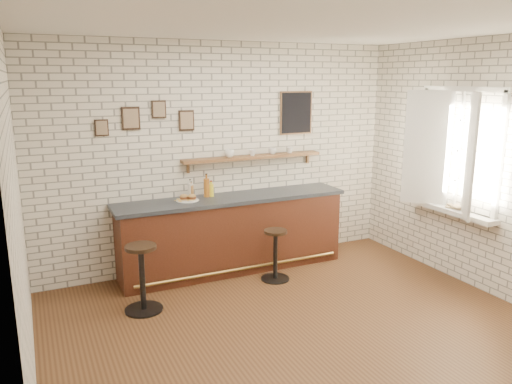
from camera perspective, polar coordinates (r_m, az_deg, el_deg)
ground at (r=5.45m, az=4.37°, el=-14.78°), size 5.00×5.00×0.00m
bar_counter at (r=6.68m, az=-2.69°, el=-4.74°), size 3.10×0.65×1.01m
sandwich_plate at (r=6.38m, az=-7.85°, el=-0.94°), size 0.28×0.28×0.01m
ciabatta_sandwich at (r=6.37m, az=-7.78°, el=-0.58°), size 0.22×0.15×0.07m
potato_chips at (r=6.37m, az=-7.95°, el=-0.89°), size 0.26×0.18×0.00m
bitters_bottle_brown at (r=6.48m, az=-7.43°, el=0.07°), size 0.07×0.07×0.23m
bitters_bottle_white at (r=6.47m, az=-7.51°, el=0.16°), size 0.07×0.07×0.25m
bitters_bottle_amber at (r=6.53m, az=-5.67°, el=0.53°), size 0.07×0.07×0.31m
condiment_bottle_yellow at (r=6.56m, az=-5.14°, el=0.26°), size 0.07×0.07×0.21m
bar_stool_left at (r=5.69m, az=-12.88°, el=-9.33°), size 0.42×0.42×0.76m
bar_stool_right at (r=6.39m, az=2.23°, el=-7.00°), size 0.39×0.39×0.66m
wall_shelf at (r=6.79m, az=-0.33°, el=4.00°), size 2.00×0.18×0.18m
shelf_cup_a at (r=6.64m, az=-3.05°, el=4.42°), size 0.18×0.18×0.10m
shelf_cup_b at (r=6.77m, az=-0.42°, el=4.52°), size 0.11×0.11×0.08m
shelf_cup_c at (r=6.90m, az=1.90°, el=4.69°), size 0.15×0.15×0.09m
shelf_cup_d at (r=7.03m, az=3.89°, el=4.80°), size 0.11×0.11×0.08m
back_wall_decor at (r=6.72m, az=-1.98°, el=8.78°), size 2.96×0.02×0.56m
window_sill at (r=6.77m, az=21.23°, el=-1.91°), size 0.20×1.35×0.06m
casement_window at (r=6.60m, az=21.50°, el=4.35°), size 0.40×1.30×1.56m
book_lower at (r=6.70m, az=21.60°, el=-1.75°), size 0.23×0.25×0.02m
book_upper at (r=6.71m, az=21.44°, el=-1.54°), size 0.23×0.28×0.02m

